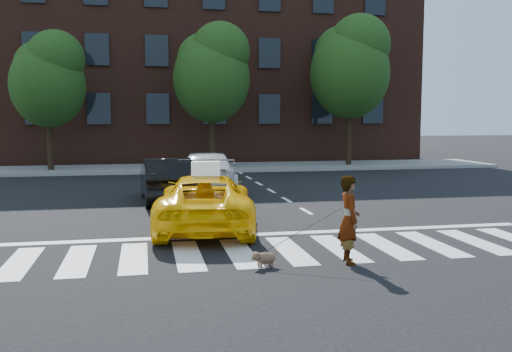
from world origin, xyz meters
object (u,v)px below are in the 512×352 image
at_px(white_suv, 207,173).
at_px(dog, 263,258).
at_px(tree_mid, 212,69).
at_px(taxi, 205,202).
at_px(black_sedan, 167,180).
at_px(tree_left, 48,76).
at_px(tree_right, 351,63).
at_px(woman, 349,220).

height_order(white_suv, dog, white_suv).
xyz_separation_m(tree_mid, white_suv, (-1.22, -8.50, -4.15)).
xyz_separation_m(tree_mid, dog, (-1.31, -18.11, -4.68)).
bearing_deg(taxi, black_sedan, -74.00).
height_order(tree_left, tree_right, tree_right).
bearing_deg(woman, tree_mid, 6.97).
distance_m(tree_right, dog, 20.56).
height_order(taxi, dog, taxi).
relative_size(white_suv, woman, 3.08).
distance_m(tree_left, white_suv, 11.21).
bearing_deg(taxi, dog, 106.87).
relative_size(tree_right, white_suv, 1.58).
bearing_deg(woman, black_sedan, 25.83).
distance_m(tree_mid, taxi, 15.22).
xyz_separation_m(tree_left, tree_mid, (7.50, -0.00, 0.41)).
bearing_deg(woman, dog, 96.63).
distance_m(taxi, dog, 3.70).
height_order(tree_mid, black_sedan, tree_mid).
xyz_separation_m(white_suv, woman, (1.47, -9.60, 0.08)).
bearing_deg(woman, white_suv, 14.88).
relative_size(tree_left, woman, 4.12).
height_order(tree_mid, woman, tree_mid).
bearing_deg(tree_left, woman, -66.81).
xyz_separation_m(tree_right, woman, (-6.75, -18.10, -4.47)).
height_order(tree_right, white_suv, tree_right).
relative_size(white_suv, dog, 9.63).
height_order(woman, dog, woman).
bearing_deg(taxi, tree_mid, -90.52).
bearing_deg(tree_left, dog, -71.13).
distance_m(black_sedan, woman, 8.60).
distance_m(tree_right, white_suv, 12.67).
bearing_deg(dog, taxi, 81.20).
bearing_deg(tree_left, tree_right, -0.00).
bearing_deg(tree_right, dog, -114.65).
bearing_deg(black_sedan, tree_right, -136.65).
bearing_deg(tree_right, tree_left, 180.00).
height_order(tree_left, tree_mid, tree_mid).
height_order(tree_right, dog, tree_right).
bearing_deg(black_sedan, woman, 106.97).
xyz_separation_m(white_suv, dog, (-0.09, -9.61, -0.53)).
xyz_separation_m(tree_left, taxi, (5.57, -14.50, -3.80)).
bearing_deg(tree_right, white_suv, -134.05).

